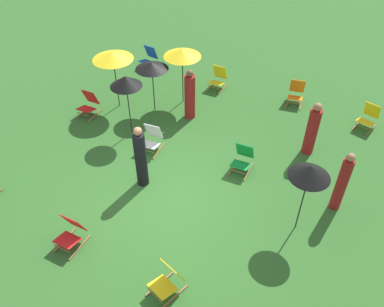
# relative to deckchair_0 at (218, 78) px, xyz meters

# --- Properties ---
(ground_plane) EXTENTS (40.00, 40.00, 0.00)m
(ground_plane) POSITION_rel_deckchair_0_xyz_m (1.16, -5.31, -0.37)
(ground_plane) COLOR #2D6026
(deckchair_0) EXTENTS (0.50, 0.78, 0.83)m
(deckchair_0) POSITION_rel_deckchair_0_xyz_m (0.00, 0.00, 0.00)
(deckchair_0) COLOR olive
(deckchair_0) RESTS_ON ground
(deckchair_1) EXTENTS (0.49, 0.77, 0.83)m
(deckchair_1) POSITION_rel_deckchair_0_xyz_m (-0.03, -7.64, 0.00)
(deckchair_1) COLOR olive
(deckchair_1) RESTS_ON ground
(deckchair_2) EXTENTS (0.67, 0.86, 0.83)m
(deckchair_2) POSITION_rel_deckchair_0_xyz_m (2.50, -7.63, 0.00)
(deckchair_2) COLOR olive
(deckchair_2) RESTS_ON ground
(deckchair_3) EXTENTS (0.52, 0.79, 0.83)m
(deckchair_3) POSITION_rel_deckchair_0_xyz_m (2.41, -3.52, 0.00)
(deckchair_3) COLOR olive
(deckchair_3) RESTS_ON ground
(deckchair_4) EXTENTS (0.57, 0.81, 0.83)m
(deckchair_4) POSITION_rel_deckchair_0_xyz_m (-0.23, -3.96, 0.00)
(deckchair_4) COLOR olive
(deckchair_4) RESTS_ON ground
(deckchair_6) EXTENTS (0.64, 0.85, 0.83)m
(deckchair_6) POSITION_rel_deckchair_0_xyz_m (5.08, 0.10, 0.00)
(deckchair_6) COLOR olive
(deckchair_6) RESTS_ON ground
(deckchair_7) EXTENTS (0.61, 0.84, 0.83)m
(deckchair_7) POSITION_rel_deckchair_0_xyz_m (2.70, 0.38, 0.00)
(deckchair_7) COLOR olive
(deckchair_7) RESTS_ON ground
(deckchair_8) EXTENTS (0.50, 0.78, 0.83)m
(deckchair_8) POSITION_rel_deckchair_0_xyz_m (-2.99, -3.42, 0.00)
(deckchair_8) COLOR olive
(deckchair_8) RESTS_ON ground
(deckchair_9) EXTENTS (0.54, 0.80, 0.83)m
(deckchair_9) POSITION_rel_deckchair_0_xyz_m (-2.98, 0.12, 0.00)
(deckchair_9) COLOR olive
(deckchair_9) RESTS_ON ground
(umbrella_0) EXTENTS (0.91, 0.91, 1.98)m
(umbrella_0) POSITION_rel_deckchair_0_xyz_m (4.33, -4.78, 1.45)
(umbrella_0) COLOR black
(umbrella_0) RESTS_ON ground
(umbrella_1) EXTENTS (0.92, 0.92, 1.97)m
(umbrella_1) POSITION_rel_deckchair_0_xyz_m (-1.22, -3.60, 1.43)
(umbrella_1) COLOR black
(umbrella_1) RESTS_ON ground
(umbrella_2) EXTENTS (1.03, 1.03, 1.73)m
(umbrella_2) POSITION_rel_deckchair_0_xyz_m (-1.24, -2.23, 1.24)
(umbrella_2) COLOR black
(umbrella_2) RESTS_ON ground
(umbrella_3) EXTENTS (1.27, 1.27, 1.97)m
(umbrella_3) POSITION_rel_deckchair_0_xyz_m (-2.42, -2.59, 1.47)
(umbrella_3) COLOR black
(umbrella_3) RESTS_ON ground
(umbrella_4) EXTENTS (1.19, 1.19, 1.96)m
(umbrella_4) POSITION_rel_deckchair_0_xyz_m (-0.65, -1.37, 1.45)
(umbrella_4) COLOR black
(umbrella_4) RESTS_ON ground
(person_0) EXTENTS (0.35, 0.35, 1.85)m
(person_0) POSITION_rel_deckchair_0_xyz_m (0.30, -5.26, 0.51)
(person_0) COLOR black
(person_0) RESTS_ON ground
(person_1) EXTENTS (0.41, 0.41, 1.68)m
(person_1) POSITION_rel_deckchair_0_xyz_m (-0.04, -2.02, 0.42)
(person_1) COLOR maroon
(person_1) RESTS_ON ground
(person_2) EXTENTS (0.36, 0.36, 1.67)m
(person_2) POSITION_rel_deckchair_0_xyz_m (3.80, -1.93, 0.42)
(person_2) COLOR maroon
(person_2) RESTS_ON ground
(person_3) EXTENTS (0.35, 0.35, 1.75)m
(person_3) POSITION_rel_deckchair_0_xyz_m (4.99, -3.70, 0.47)
(person_3) COLOR maroon
(person_3) RESTS_ON ground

